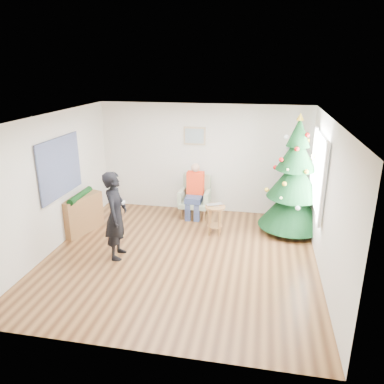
% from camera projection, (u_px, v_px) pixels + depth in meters
% --- Properties ---
extents(floor, '(5.00, 5.00, 0.00)m').
position_uv_depth(floor, '(181.00, 257.00, 7.07)').
color(floor, brown).
rests_on(floor, ground).
extents(ceiling, '(5.00, 5.00, 0.00)m').
position_uv_depth(ceiling, '(179.00, 118.00, 6.22)').
color(ceiling, white).
rests_on(ceiling, wall_back).
extents(wall_back, '(5.00, 0.00, 5.00)m').
position_uv_depth(wall_back, '(203.00, 159.00, 8.97)').
color(wall_back, silver).
rests_on(wall_back, floor).
extents(wall_front, '(5.00, 0.00, 5.00)m').
position_uv_depth(wall_front, '(133.00, 260.00, 4.32)').
color(wall_front, silver).
rests_on(wall_front, floor).
extents(wall_left, '(0.00, 5.00, 5.00)m').
position_uv_depth(wall_left, '(52.00, 184.00, 7.09)').
color(wall_left, silver).
rests_on(wall_left, floor).
extents(wall_right, '(0.00, 5.00, 5.00)m').
position_uv_depth(wall_right, '(327.00, 201.00, 6.20)').
color(wall_right, silver).
rests_on(wall_right, floor).
extents(window_panel, '(0.04, 1.30, 1.40)m').
position_uv_depth(window_panel, '(319.00, 173.00, 7.07)').
color(window_panel, white).
rests_on(window_panel, wall_right).
extents(curtains, '(0.05, 1.75, 1.50)m').
position_uv_depth(curtains, '(317.00, 173.00, 7.07)').
color(curtains, white).
rests_on(curtains, wall_right).
extents(christmas_tree, '(1.41, 1.41, 2.54)m').
position_uv_depth(christmas_tree, '(294.00, 180.00, 7.81)').
color(christmas_tree, '#3F2816').
rests_on(christmas_tree, floor).
extents(stool, '(0.42, 0.42, 0.64)m').
position_uv_depth(stool, '(215.00, 220.00, 7.92)').
color(stool, brown).
rests_on(stool, floor).
extents(laptop, '(0.41, 0.35, 0.03)m').
position_uv_depth(laptop, '(215.00, 205.00, 7.81)').
color(laptop, silver).
rests_on(laptop, stool).
extents(armchair, '(0.72, 0.66, 0.97)m').
position_uv_depth(armchair, '(195.00, 201.00, 8.89)').
color(armchair, '#93A484').
rests_on(armchair, floor).
extents(seated_person, '(0.40, 0.57, 1.28)m').
position_uv_depth(seated_person, '(195.00, 190.00, 8.74)').
color(seated_person, navy).
rests_on(seated_person, armchair).
extents(standing_man, '(0.46, 0.65, 1.66)m').
position_uv_depth(standing_man, '(116.00, 215.00, 6.83)').
color(standing_man, black).
rests_on(standing_man, floor).
extents(game_controller, '(0.05, 0.13, 0.04)m').
position_uv_depth(game_controller, '(124.00, 202.00, 6.68)').
color(game_controller, white).
rests_on(game_controller, standing_man).
extents(console, '(0.60, 1.04, 0.80)m').
position_uv_depth(console, '(82.00, 214.00, 8.02)').
color(console, brown).
rests_on(console, floor).
extents(garland, '(0.14, 0.90, 0.14)m').
position_uv_depth(garland, '(80.00, 196.00, 7.89)').
color(garland, black).
rests_on(garland, console).
extents(tapestry, '(0.03, 1.50, 1.15)m').
position_uv_depth(tapestry, '(60.00, 167.00, 7.28)').
color(tapestry, black).
rests_on(tapestry, wall_left).
extents(framed_picture, '(0.52, 0.05, 0.42)m').
position_uv_depth(framed_picture, '(194.00, 136.00, 8.79)').
color(framed_picture, tan).
rests_on(framed_picture, wall_back).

